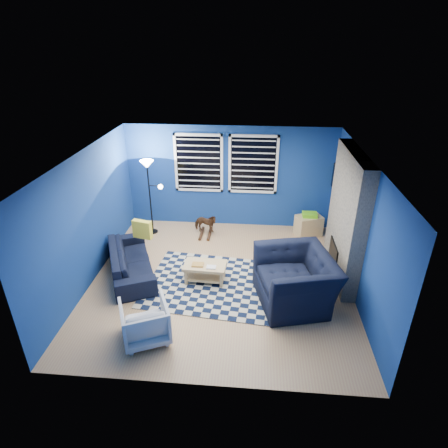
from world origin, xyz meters
name	(u,v)px	position (x,y,z in m)	size (l,w,h in m)	color
floor	(220,280)	(0.00, 0.00, 0.00)	(5.00, 5.00, 0.00)	tan
ceiling	(220,157)	(0.00, 0.00, 2.50)	(5.00, 5.00, 0.00)	white
wall_back	(230,178)	(0.00, 2.50, 1.25)	(5.00, 5.00, 0.00)	navy
wall_left	(88,218)	(-2.50, 0.00, 1.25)	(5.00, 5.00, 0.00)	navy
wall_right	(360,229)	(2.50, 0.00, 1.25)	(5.00, 5.00, 0.00)	navy
fireplace	(346,219)	(2.36, 0.50, 1.20)	(0.65, 2.00, 2.50)	gray
window_left	(199,163)	(-0.75, 2.46, 1.60)	(1.17, 0.06, 1.42)	black
window_right	(253,165)	(0.55, 2.46, 1.60)	(1.17, 0.06, 1.42)	black
tv	(337,182)	(2.45, 2.00, 1.40)	(0.07, 1.00, 0.58)	black
rug	(213,283)	(-0.14, -0.14, 0.01)	(2.50, 2.00, 0.02)	black
sofa	(131,261)	(-1.82, 0.10, 0.28)	(0.76, 1.95, 0.57)	black
armchair_big	(295,279)	(1.39, -0.51, 0.46)	(1.23, 1.41, 0.92)	black
armchair_bent	(145,321)	(-1.03, -1.67, 0.33)	(0.71, 0.73, 0.66)	gray
rocking_horse	(205,223)	(-0.54, 1.84, 0.31)	(0.57, 0.26, 0.48)	#482D17
coffee_table	(205,269)	(-0.29, -0.06, 0.28)	(0.83, 0.50, 0.41)	tan
cabinet	(309,225)	(1.93, 2.07, 0.26)	(0.69, 0.58, 0.58)	tan
floor_lamp	(149,175)	(-1.82, 1.88, 1.49)	(0.49, 0.30, 1.81)	black
throw_pillow	(142,229)	(-1.67, 0.57, 0.76)	(0.40, 0.12, 0.38)	yellow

